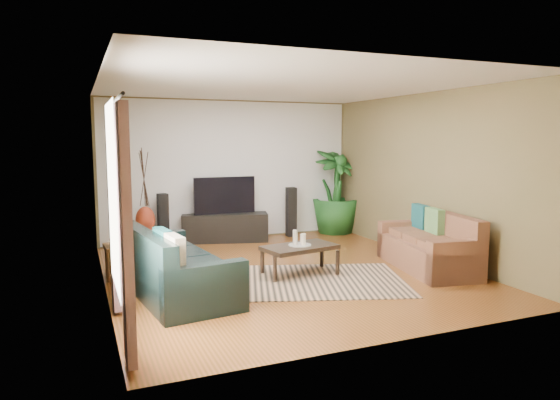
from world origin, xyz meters
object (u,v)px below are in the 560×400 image
vase (145,220)px  sofa_left (175,260)px  television (225,195)px  side_table (122,261)px  speaker_right (291,212)px  tv_stand (225,227)px  sofa_right (427,241)px  pedestal (146,240)px  potted_plant (335,191)px  coffee_table (300,260)px  speaker_left (163,220)px

vase → sofa_left: bearing=-89.6°
vase → television: bearing=8.0°
television → side_table: 2.86m
speaker_right → tv_stand: bearing=-177.0°
sofa_right → pedestal: bearing=-117.3°
potted_plant → pedestal: potted_plant is taller
speaker_right → sofa_right: bearing=-71.4°
coffee_table → television: (-0.34, 2.70, 0.67)m
sofa_left → speaker_left: 2.88m
television → vase: bearing=-172.0°
sofa_left → speaker_right: 4.05m
television → vase: television is taller
speaker_left → side_table: 2.10m
potted_plant → television: bearing=179.9°
side_table → vase: bearing=71.8°
sofa_right → speaker_left: speaker_left is taller
television → sofa_right: bearing=-54.2°
television → speaker_right: size_ratio=1.20×
sofa_right → vase: sofa_right is taller
speaker_left → side_table: (-0.89, -1.88, -0.25)m
sofa_right → pedestal: size_ratio=4.93×
sofa_left → sofa_right: same height
sofa_right → television: (-2.25, 3.13, 0.46)m
vase → speaker_right: bearing=4.2°
sofa_right → speaker_left: size_ratio=1.89×
sofa_left → vase: size_ratio=4.82×
sofa_left → side_table: 1.14m
speaker_right → potted_plant: (1.00, -0.00, 0.38)m
tv_stand → speaker_right: (1.38, 0.00, 0.22)m
tv_stand → vase: bearing=-157.0°
coffee_table → vase: bearing=115.7°
sofa_right → vase: bearing=-117.3°
sofa_right → potted_plant: potted_plant is taller
side_table → tv_stand: bearing=42.5°
pedestal → side_table: (-0.55, -1.67, 0.05)m
sofa_left → sofa_right: bearing=-101.8°
tv_stand → television: (-0.00, 0.00, 0.62)m
coffee_table → pedestal: 3.10m
speaker_left → speaker_right: 2.55m
pedestal → sofa_left: bearing=-89.6°
potted_plant → coffee_table: bearing=-127.2°
sofa_left → speaker_left: size_ratio=2.36×
side_table → television: bearing=42.5°
pedestal → side_table: 1.76m
tv_stand → pedestal: 1.52m
sofa_right → television: size_ratio=1.54×
sofa_left → side_table: bearing=22.6°
sofa_left → vase: bearing=-7.3°
television → speaker_right: television is taller
potted_plant → side_table: size_ratio=3.68×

